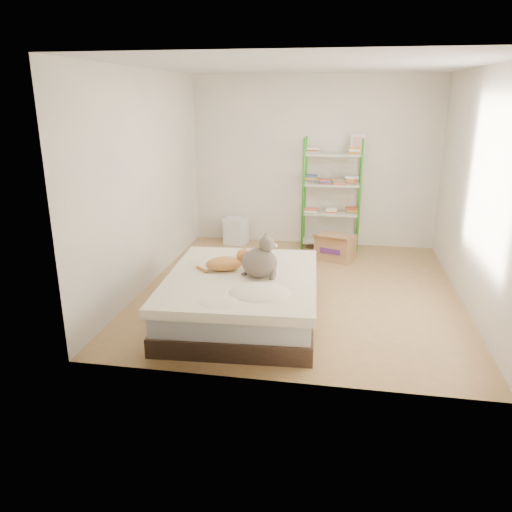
% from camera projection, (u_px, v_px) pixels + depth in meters
% --- Properties ---
extents(room, '(3.81, 4.21, 2.61)m').
position_uv_depth(room, '(302.00, 185.00, 5.77)').
color(room, tan).
rests_on(room, ground).
extents(bed, '(1.67, 2.03, 0.49)m').
position_uv_depth(bed, '(242.00, 297.00, 5.29)').
color(bed, '#4D3529').
rests_on(bed, ground).
extents(orange_cat, '(0.54, 0.41, 0.19)m').
position_uv_depth(orange_cat, '(224.00, 262.00, 5.34)').
color(orange_cat, '#EBAA4B').
rests_on(orange_cat, bed).
extents(grey_cat, '(0.40, 0.33, 0.45)m').
position_uv_depth(grey_cat, '(260.00, 256.00, 5.11)').
color(grey_cat, gray).
rests_on(grey_cat, bed).
extents(shelf_unit, '(0.90, 0.36, 1.74)m').
position_uv_depth(shelf_unit, '(332.00, 193.00, 7.61)').
color(shelf_unit, green).
rests_on(shelf_unit, ground).
extents(cardboard_box, '(0.61, 0.62, 0.41)m').
position_uv_depth(cardboard_box, '(335.00, 247.00, 7.27)').
color(cardboard_box, tan).
rests_on(cardboard_box, ground).
extents(white_bin, '(0.42, 0.39, 0.41)m').
position_uv_depth(white_bin, '(236.00, 231.00, 8.03)').
color(white_bin, white).
rests_on(white_bin, ground).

